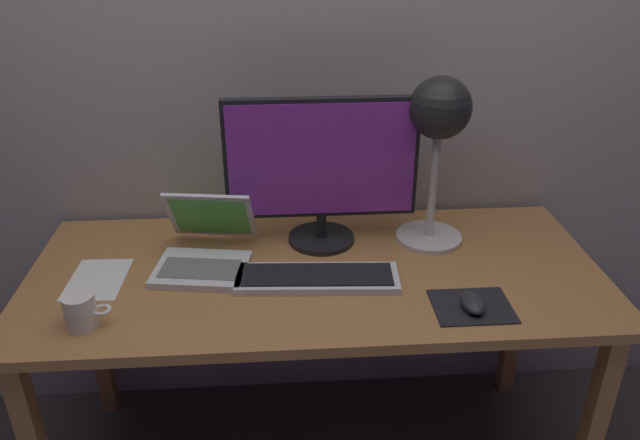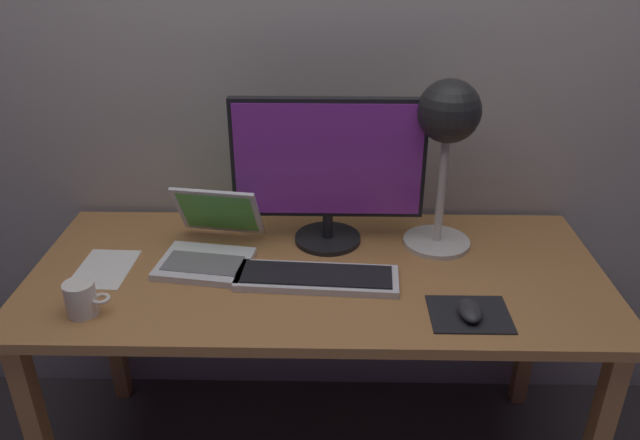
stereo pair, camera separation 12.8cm
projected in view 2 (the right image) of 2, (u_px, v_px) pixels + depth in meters
back_wall at (320, 38)px, 1.84m from camera, size 4.80×0.06×2.60m
desk at (317, 293)px, 1.77m from camera, size 1.60×0.70×0.74m
monitor at (328, 166)px, 1.77m from camera, size 0.56×0.20×0.44m
keyboard_main at (317, 278)px, 1.67m from camera, size 0.45×0.17×0.03m
laptop at (211, 238)px, 1.78m from camera, size 0.29×0.33×0.19m
desk_lamp at (448, 127)px, 1.69m from camera, size 0.20×0.20×0.50m
mousepad at (469, 314)px, 1.54m from camera, size 0.20×0.16×0.00m
mouse at (470, 311)px, 1.52m from camera, size 0.06×0.10×0.03m
coffee_mug at (82, 299)px, 1.52m from camera, size 0.11×0.08×0.09m
paper_sheet_near_mouse at (104, 269)px, 1.73m from camera, size 0.16×0.22×0.00m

